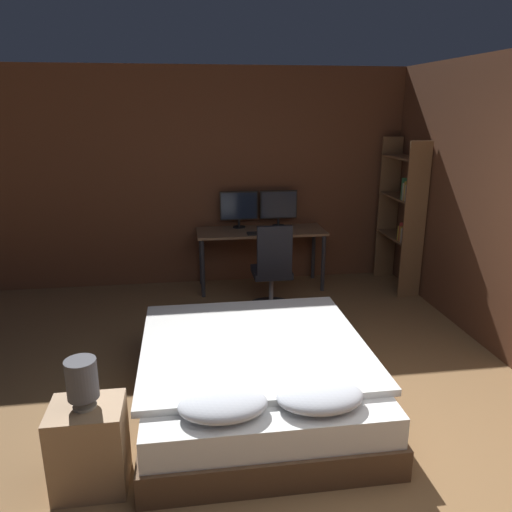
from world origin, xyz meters
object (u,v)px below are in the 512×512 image
monitor_left (239,207)px  monitor_right (279,206)px  keyboard (263,233)px  desk (261,237)px  nightstand (90,447)px  bedside_lamp (82,380)px  bed (256,377)px  bookshelf (404,209)px  computer_mouse (287,232)px  office_chair (272,278)px

monitor_left → monitor_right: 0.51m
keyboard → desk: bearing=90.0°
nightstand → bedside_lamp: (-0.00, 0.00, 0.45)m
bed → bookshelf: 3.28m
bedside_lamp → computer_mouse: 3.62m
office_chair → nightstand: bearing=-121.6°
keyboard → monitor_left: bearing=124.2°
bedside_lamp → monitor_right: (1.80, 3.50, 0.28)m
keyboard → bedside_lamp: bearing=-116.4°
desk → nightstand: bearing=-115.1°
keyboard → computer_mouse: bearing=0.0°
monitor_left → office_chair: size_ratio=0.47×
bed → computer_mouse: size_ratio=27.98×
computer_mouse → monitor_right: bearing=95.0°
office_chair → computer_mouse: bearing=64.8°
keyboard → computer_mouse: size_ratio=5.60×
bed → bedside_lamp: 1.40m
nightstand → monitor_right: 4.00m
nightstand → computer_mouse: 3.66m
desk → keyboard: size_ratio=4.05×
nightstand → bedside_lamp: size_ratio=1.82×
bed → bookshelf: (2.17, 2.33, 0.77)m
bed → computer_mouse: (0.73, 2.42, 0.52)m
nightstand → desk: size_ratio=0.35×
office_chair → bookshelf: size_ratio=0.55×
monitor_right → computer_mouse: bearing=-85.0°
office_chair → bedside_lamp: bearing=-121.6°
bedside_lamp → desk: (1.55, 3.31, -0.07)m
nightstand → keyboard: size_ratio=1.40×
desk → monitor_right: size_ratio=3.34×
computer_mouse → bookshelf: size_ratio=0.04×
bedside_lamp → computer_mouse: size_ratio=4.32×
bookshelf → nightstand: bearing=-137.2°
bedside_lamp → monitor_right: size_ratio=0.64×
office_chair → desk: bearing=90.5°
bed → monitor_left: size_ratio=4.12×
computer_mouse → keyboard: bearing=180.0°
bedside_lamp → office_chair: bearing=58.4°
office_chair → monitor_left: bearing=105.1°
bed → computer_mouse: 2.58m
bed → keyboard: keyboard is taller
bed → office_chair: office_chair is taller
desk → office_chair: (0.01, -0.78, -0.26)m
bed → desk: 2.68m
nightstand → monitor_right: monitor_right is taller
bed → monitor_right: size_ratio=4.12×
bed → nightstand: bearing=-147.6°
nightstand → monitor_right: (1.80, 3.50, 0.73)m
monitor_left → computer_mouse: size_ratio=6.79×
desk → monitor_left: bearing=143.4°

